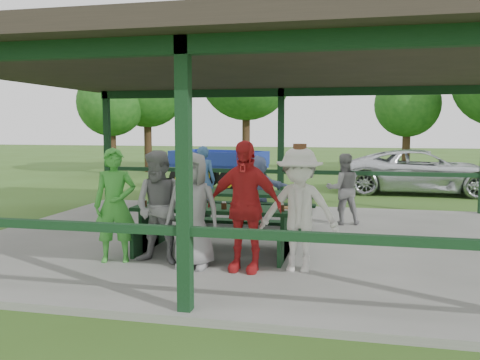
% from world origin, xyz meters
% --- Properties ---
extents(ground, '(90.00, 90.00, 0.00)m').
position_xyz_m(ground, '(0.00, 0.00, 0.00)').
color(ground, '#335219').
rests_on(ground, ground).
extents(concrete_slab, '(10.00, 8.00, 0.10)m').
position_xyz_m(concrete_slab, '(0.00, 0.00, 0.05)').
color(concrete_slab, slate).
rests_on(concrete_slab, ground).
extents(pavilion_structure, '(10.60, 8.60, 3.24)m').
position_xyz_m(pavilion_structure, '(0.00, 0.00, 3.17)').
color(pavilion_structure, black).
rests_on(pavilion_structure, concrete_slab).
extents(picnic_table_near, '(2.65, 1.39, 0.75)m').
position_xyz_m(picnic_table_near, '(-0.37, -1.20, 0.58)').
color(picnic_table_near, black).
rests_on(picnic_table_near, concrete_slab).
extents(picnic_table_far, '(2.49, 1.39, 0.75)m').
position_xyz_m(picnic_table_far, '(-0.17, 0.80, 0.57)').
color(picnic_table_far, black).
rests_on(picnic_table_far, concrete_slab).
extents(table_setting, '(2.42, 0.45, 0.10)m').
position_xyz_m(table_setting, '(-0.46, -1.17, 0.88)').
color(table_setting, white).
rests_on(table_setting, picnic_table_near).
extents(contestant_green, '(0.73, 0.59, 1.73)m').
position_xyz_m(contestant_green, '(-1.70, -2.04, 0.96)').
color(contestant_green, green).
rests_on(contestant_green, concrete_slab).
extents(contestant_grey_left, '(0.88, 0.71, 1.70)m').
position_xyz_m(contestant_grey_left, '(-0.99, -2.00, 0.95)').
color(contestant_grey_left, gray).
rests_on(contestant_grey_left, concrete_slab).
extents(contestant_grey_mid, '(0.84, 0.57, 1.68)m').
position_xyz_m(contestant_grey_mid, '(-0.46, -2.10, 0.94)').
color(contestant_grey_mid, gray).
rests_on(contestant_grey_mid, concrete_slab).
extents(contestant_red, '(1.13, 0.57, 1.85)m').
position_xyz_m(contestant_red, '(0.30, -2.10, 1.03)').
color(contestant_red, red).
rests_on(contestant_red, concrete_slab).
extents(contestant_white_fedora, '(1.16, 0.71, 1.81)m').
position_xyz_m(contestant_white_fedora, '(1.07, -1.96, 0.98)').
color(contestant_white_fedora, silver).
rests_on(contestant_white_fedora, concrete_slab).
extents(spectator_lblue, '(1.38, 0.64, 1.43)m').
position_xyz_m(spectator_lblue, '(-0.20, 1.71, 0.82)').
color(spectator_lblue, '#7D91C2').
rests_on(spectator_lblue, concrete_slab).
extents(spectator_blue, '(0.60, 0.41, 1.60)m').
position_xyz_m(spectator_blue, '(-1.60, 2.25, 0.90)').
color(spectator_blue, '#3B6599').
rests_on(spectator_blue, concrete_slab).
extents(spectator_grey, '(0.85, 0.74, 1.49)m').
position_xyz_m(spectator_grey, '(1.61, 1.75, 0.84)').
color(spectator_grey, gray).
rests_on(spectator_grey, concrete_slab).
extents(pickup_truck, '(5.14, 2.49, 1.41)m').
position_xyz_m(pickup_truck, '(3.99, 8.15, 0.70)').
color(pickup_truck, silver).
rests_on(pickup_truck, ground).
extents(farm_trailer, '(4.15, 2.60, 1.45)m').
position_xyz_m(farm_trailer, '(-2.57, 7.27, 0.72)').
color(farm_trailer, navy).
rests_on(farm_trailer, ground).
extents(tree_far_left, '(3.75, 3.75, 5.85)m').
position_xyz_m(tree_far_left, '(-7.75, 13.66, 3.96)').
color(tree_far_left, black).
rests_on(tree_far_left, ground).
extents(tree_left, '(4.31, 4.31, 6.74)m').
position_xyz_m(tree_left, '(-3.07, 14.14, 4.57)').
color(tree_left, black).
rests_on(tree_left, ground).
extents(tree_mid, '(2.97, 2.97, 4.64)m').
position_xyz_m(tree_mid, '(4.19, 15.53, 3.14)').
color(tree_mid, black).
rests_on(tree_mid, ground).
extents(tree_edge_left, '(3.04, 3.04, 4.75)m').
position_xyz_m(tree_edge_left, '(-8.91, 12.27, 3.21)').
color(tree_edge_left, black).
rests_on(tree_edge_left, ground).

